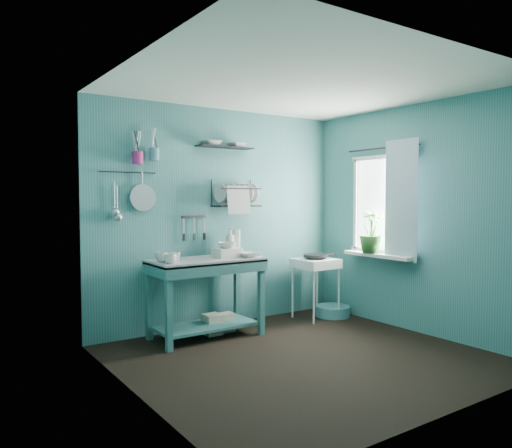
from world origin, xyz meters
TOP-DOWN VIEW (x-y plane):
  - floor at (0.00, 0.00)m, footprint 3.20×3.20m
  - ceiling at (0.00, 0.00)m, footprint 3.20×3.20m
  - wall_back at (0.00, 1.50)m, footprint 3.20×0.00m
  - wall_front at (0.00, -1.50)m, footprint 3.20×0.00m
  - wall_left at (-1.60, 0.00)m, footprint 0.00×3.00m
  - wall_right at (1.60, 0.00)m, footprint 0.00×3.00m
  - work_counter at (-0.41, 1.11)m, footprint 1.25×0.74m
  - mug_left at (-0.89, 0.95)m, footprint 0.12×0.12m
  - mug_mid at (-0.79, 1.05)m, footprint 0.14×0.14m
  - mug_right at (-0.91, 1.11)m, footprint 0.17×0.17m
  - wash_tub at (-0.16, 1.09)m, footprint 0.28×0.22m
  - tub_bowl at (-0.16, 1.09)m, footprint 0.20×0.19m
  - soap_bottle at (0.01, 1.31)m, footprint 0.12×0.12m
  - water_bottle at (0.11, 1.33)m, footprint 0.09×0.09m
  - counter_bowl at (0.04, 0.96)m, footprint 0.22×0.22m
  - hotplate_stand at (1.09, 1.08)m, footprint 0.53×0.53m
  - frying_pan at (1.09, 1.08)m, footprint 0.30×0.30m
  - knife_strip at (-0.37, 1.47)m, footprint 0.32×0.07m
  - dish_rack at (0.13, 1.37)m, footprint 0.58×0.33m
  - upper_shelf at (0.00, 1.40)m, footprint 0.70×0.20m
  - shelf_bowl_left at (-0.17, 1.40)m, footprint 0.22×0.22m
  - shelf_bowl_right at (0.16, 1.40)m, footprint 0.22×0.22m
  - utensil_cup_magenta at (-1.03, 1.42)m, footprint 0.11×0.11m
  - utensil_cup_teal at (-0.85, 1.42)m, footprint 0.11×0.11m
  - colander at (-0.97, 1.45)m, footprint 0.28×0.03m
  - ladle_outer at (-1.27, 1.46)m, footprint 0.01×0.01m
  - ladle_inner at (-1.24, 1.46)m, footprint 0.01×0.01m
  - hook_rail at (-1.12, 1.47)m, footprint 0.60×0.01m
  - window_glass at (1.59, 0.45)m, footprint 0.00×1.10m
  - windowsill at (1.50, 0.45)m, footprint 0.16×0.95m
  - curtain at (1.52, 0.15)m, footprint 0.00×1.35m
  - curtain_rod at (1.54, 0.45)m, footprint 0.02×1.05m
  - potted_plant at (1.48, 0.54)m, footprint 0.34×0.34m
  - storage_tin_large at (-0.31, 1.16)m, footprint 0.18×0.18m
  - storage_tin_small at (-0.11, 1.19)m, footprint 0.15×0.15m
  - floor_basin at (1.34, 1.03)m, footprint 0.43×0.43m

SIDE VIEW (x-z plane):
  - floor at x=0.00m, z-range 0.00..0.00m
  - floor_basin at x=1.34m, z-range 0.00..0.13m
  - storage_tin_small at x=-0.11m, z-range 0.00..0.20m
  - storage_tin_large at x=-0.31m, z-range 0.00..0.22m
  - hotplate_stand at x=1.09m, z-range 0.00..0.73m
  - work_counter at x=-0.41m, z-range 0.00..0.84m
  - frying_pan at x=1.09m, z-range 0.75..0.79m
  - windowsill at x=1.50m, z-range 0.79..0.83m
  - counter_bowl at x=0.04m, z-range 0.84..0.89m
  - mug_mid at x=-0.79m, z-range 0.84..0.93m
  - mug_left at x=-0.89m, z-range 0.84..0.93m
  - mug_right at x=-0.91m, z-range 0.84..0.93m
  - wash_tub at x=-0.16m, z-range 0.84..0.94m
  - tub_bowl at x=-0.16m, z-range 0.94..1.00m
  - water_bottle at x=0.11m, z-range 0.84..1.12m
  - soap_bottle at x=0.01m, z-range 0.84..1.14m
  - potted_plant at x=1.48m, z-range 0.83..1.34m
  - wall_back at x=0.00m, z-range -0.35..2.85m
  - wall_front at x=0.00m, z-range -0.35..2.85m
  - wall_left at x=-1.60m, z-range -0.25..2.75m
  - wall_right at x=1.60m, z-range -0.25..2.75m
  - knife_strip at x=-0.37m, z-range 1.25..1.28m
  - window_glass at x=1.59m, z-range 0.85..1.95m
  - curtain at x=1.52m, z-range 0.77..2.12m
  - ladle_inner at x=-1.24m, z-range 1.30..1.60m
  - colander at x=-0.97m, z-range 1.34..1.62m
  - ladle_outer at x=-1.27m, z-range 1.35..1.65m
  - dish_rack at x=0.13m, z-range 1.37..1.69m
  - hook_rail at x=-1.12m, z-range 1.73..1.75m
  - utensil_cup_magenta at x=-1.03m, z-range 1.82..1.95m
  - utensil_cup_teal at x=-0.85m, z-range 1.86..1.99m
  - curtain_rod at x=1.54m, z-range 2.04..2.06m
  - upper_shelf at x=0.00m, z-range 2.04..2.06m
  - shelf_bowl_left at x=-0.17m, z-range 2.04..2.10m
  - shelf_bowl_right at x=0.16m, z-range 2.08..2.13m
  - ceiling at x=0.00m, z-range 2.50..2.50m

